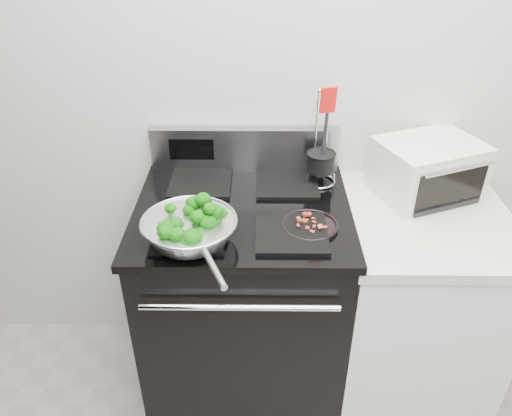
{
  "coord_description": "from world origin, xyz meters",
  "views": [
    {
      "loc": [
        -0.24,
        -0.13,
        1.92
      ],
      "look_at": [
        -0.25,
        1.36,
        0.98
      ],
      "focal_mm": 35.0,
      "sensor_mm": 36.0,
      "label": 1
    }
  ],
  "objects_px": {
    "bacon_plate": "(310,223)",
    "toaster_oven": "(427,168)",
    "gas_range": "(244,301)",
    "skillet": "(190,228)",
    "utensil_holder": "(320,167)"
  },
  "relations": [
    {
      "from": "bacon_plate",
      "to": "toaster_oven",
      "type": "distance_m",
      "value": 0.56
    },
    {
      "from": "gas_range",
      "to": "skillet",
      "type": "distance_m",
      "value": 0.58
    },
    {
      "from": "skillet",
      "to": "toaster_oven",
      "type": "relative_size",
      "value": 1.07
    },
    {
      "from": "skillet",
      "to": "bacon_plate",
      "type": "xyz_separation_m",
      "value": [
        0.4,
        0.08,
        -0.03
      ]
    },
    {
      "from": "gas_range",
      "to": "utensil_holder",
      "type": "height_order",
      "value": "utensil_holder"
    },
    {
      "from": "bacon_plate",
      "to": "gas_range",
      "type": "bearing_deg",
      "value": 151.46
    },
    {
      "from": "gas_range",
      "to": "skillet",
      "type": "bearing_deg",
      "value": -128.1
    },
    {
      "from": "gas_range",
      "to": "toaster_oven",
      "type": "height_order",
      "value": "toaster_oven"
    },
    {
      "from": "bacon_plate",
      "to": "utensil_holder",
      "type": "height_order",
      "value": "utensil_holder"
    },
    {
      "from": "utensil_holder",
      "to": "skillet",
      "type": "bearing_deg",
      "value": -153.66
    },
    {
      "from": "bacon_plate",
      "to": "utensil_holder",
      "type": "xyz_separation_m",
      "value": [
        0.06,
        0.31,
        0.05
      ]
    },
    {
      "from": "bacon_plate",
      "to": "skillet",
      "type": "bearing_deg",
      "value": -168.53
    },
    {
      "from": "gas_range",
      "to": "bacon_plate",
      "type": "relative_size",
      "value": 5.84
    },
    {
      "from": "skillet",
      "to": "toaster_oven",
      "type": "bearing_deg",
      "value": 0.04
    },
    {
      "from": "gas_range",
      "to": "toaster_oven",
      "type": "xyz_separation_m",
      "value": [
        0.71,
        0.16,
        0.54
      ]
    }
  ]
}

